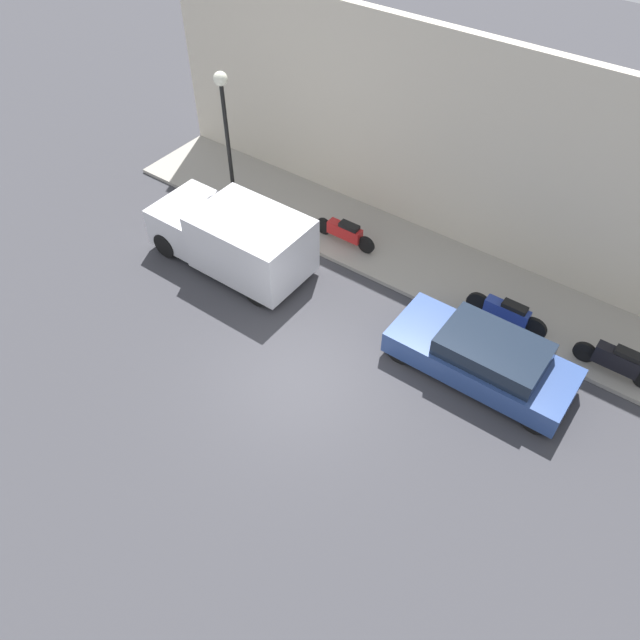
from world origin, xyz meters
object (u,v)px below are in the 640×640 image
(parked_car, at_px, (484,357))
(motorcycle_red, at_px, (345,232))
(streetlamp, at_px, (224,112))
(delivery_van, at_px, (232,236))
(motorcycle_black, at_px, (618,361))
(motorcycle_blue, at_px, (507,313))

(parked_car, xyz_separation_m, motorcycle_red, (2.10, 5.38, -0.08))
(motorcycle_red, bearing_deg, streetlamp, 95.52)
(delivery_van, bearing_deg, motorcycle_black, -78.05)
(parked_car, relative_size, motorcycle_black, 2.20)
(parked_car, height_order, streetlamp, streetlamp)
(motorcycle_red, bearing_deg, motorcycle_blue, -94.16)
(parked_car, bearing_deg, motorcycle_red, 68.66)
(delivery_van, xyz_separation_m, motorcycle_red, (2.47, -2.11, -0.43))
(parked_car, distance_m, motorcycle_black, 3.13)
(parked_car, bearing_deg, delivery_van, 92.79)
(parked_car, height_order, motorcycle_red, parked_car)
(motorcycle_black, xyz_separation_m, streetlamp, (-0.05, 11.92, 2.60))
(delivery_van, bearing_deg, motorcycle_red, -40.55)
(parked_car, relative_size, motorcycle_blue, 2.03)
(motorcycle_blue, xyz_separation_m, streetlamp, (-0.00, 9.16, 2.60))
(motorcycle_blue, bearing_deg, motorcycle_red, 85.84)
(motorcycle_black, bearing_deg, motorcycle_blue, 90.89)
(motorcycle_black, distance_m, streetlamp, 12.20)
(delivery_van, relative_size, motorcycle_red, 2.31)
(delivery_van, xyz_separation_m, motorcycle_black, (2.13, -10.07, -0.37))
(delivery_van, relative_size, streetlamp, 1.10)
(parked_car, distance_m, delivery_van, 7.51)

